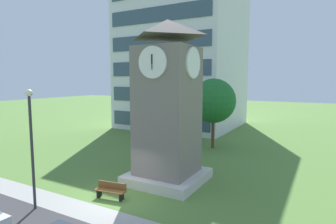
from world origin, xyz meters
name	(u,v)px	position (x,y,z in m)	size (l,w,h in m)	color
ground_plane	(120,198)	(0.00, 0.00, 0.00)	(160.00, 160.00, 0.00)	#567F38
kerb_strip	(93,213)	(0.00, -2.11, 0.00)	(120.00, 1.60, 0.01)	#9E9E99
office_building	(183,59)	(-8.18, 24.74, 9.60)	(15.01, 14.19, 19.20)	silver
clock_tower	(168,111)	(1.05, 3.65, 4.61)	(4.58, 4.58, 10.33)	slate
park_bench	(111,190)	(-0.42, -0.25, 0.46)	(1.85, 0.75, 0.88)	brown
street_lamp	(31,136)	(-2.99, -3.15, 3.79)	(0.36, 0.36, 6.15)	#333338
tree_near_tower	(213,101)	(0.47, 13.69, 4.62)	(4.26, 4.26, 6.76)	#513823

